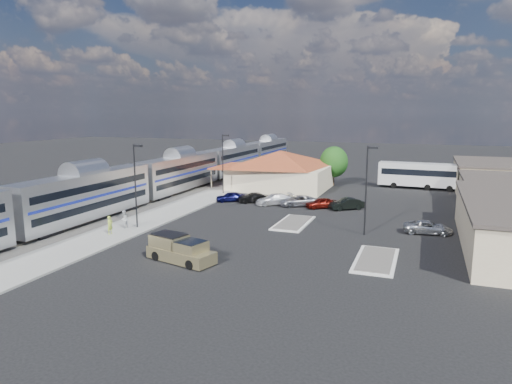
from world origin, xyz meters
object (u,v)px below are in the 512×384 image
(station_depot, at_px, (280,169))
(coach_bus, at_px, (420,174))
(pickup_truck, at_px, (181,250))
(suv, at_px, (428,227))

(station_depot, height_order, coach_bus, station_depot)
(coach_bus, bearing_deg, pickup_truck, 161.28)
(station_depot, distance_m, coach_bus, 22.66)
(pickup_truck, distance_m, coach_bus, 49.07)
(station_depot, distance_m, suv, 31.10)
(pickup_truck, xyz_separation_m, coach_bus, (17.89, 45.67, 1.39))
(station_depot, bearing_deg, coach_bus, 20.20)
(pickup_truck, height_order, suv, pickup_truck)
(coach_bus, bearing_deg, suv, -174.72)
(suv, relative_size, coach_bus, 0.37)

